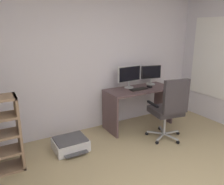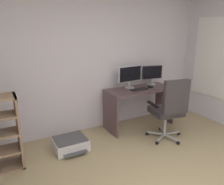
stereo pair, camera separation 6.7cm
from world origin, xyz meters
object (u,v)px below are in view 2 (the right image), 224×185
Objects in this scene: monitor_secondary at (152,73)px; printer at (70,144)px; computer_mouse at (150,87)px; office_chair at (170,107)px; keyboard at (139,89)px; monitor_main at (130,75)px; desk at (139,99)px.

monitor_secondary is 0.80× the size of printer.
computer_mouse is 0.74m from office_chair.
keyboard reaches higher than printer.
office_chair is (0.21, -0.89, -0.41)m from monitor_main.
monitor_main is 0.46m from computer_mouse.
keyboard is 3.40× the size of computer_mouse.
desk is at bearing 170.94° from computer_mouse.
keyboard is at bearing -133.01° from desk.
desk is 3.85× the size of keyboard.
desk is 1.19× the size of office_chair.
desk is at bearing 43.36° from keyboard.
monitor_secondary is 0.37× the size of office_chair.
computer_mouse is at bearing 0.84° from keyboard.
printer is at bearing -169.01° from monitor_secondary.
office_chair is at bearing -82.54° from keyboard.
monitor_secondary is 1.21× the size of keyboard.
office_chair is at bearing -109.75° from monitor_secondary.
monitor_main is 1.00m from office_chair.
monitor_main is 0.47× the size of office_chair.
keyboard is 0.28m from computer_mouse.
monitor_secondary is 1.02m from office_chair.
monitor_secondary is 0.33m from computer_mouse.
office_chair is at bearing -100.16° from computer_mouse.
keyboard is (0.08, -0.21, -0.24)m from monitor_main.
monitor_secondary reaches higher than printer.
desk is at bearing 8.40° from printer.
monitor_main is 0.53m from monitor_secondary.
office_chair is (0.08, -0.74, 0.06)m from desk.
computer_mouse reaches higher than printer.
desk is at bearing 95.90° from office_chair.
keyboard is at bearing -69.58° from monitor_main.
keyboard is 1.58m from printer.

